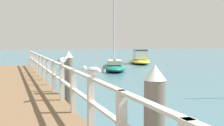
{
  "coord_description": "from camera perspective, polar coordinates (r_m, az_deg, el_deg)",
  "views": [
    {
      "loc": [
        -0.16,
        0.17,
        2.15
      ],
      "look_at": [
        3.56,
        11.37,
        1.33
      ],
      "focal_mm": 50.29,
      "sensor_mm": 36.0,
      "label": 1
    }
  ],
  "objects": [
    {
      "name": "dock_piling_far",
      "position": [
        9.96,
        -7.89,
        -3.09
      ],
      "size": [
        0.29,
        0.29,
        1.85
      ],
      "color": "#6B6056",
      "rests_on": "ground_plane"
    },
    {
      "name": "boat_5",
      "position": [
        22.92,
        0.38,
        -0.58
      ],
      "size": [
        2.92,
        5.18,
        5.89
      ],
      "rotation": [
        0.0,
        0.0,
        -0.26
      ],
      "color": "#197266",
      "rests_on": "ground_plane"
    },
    {
      "name": "seagull_foreground",
      "position": [
        5.46,
        -3.42,
        -1.38
      ],
      "size": [
        0.41,
        0.31,
        0.21
      ],
      "rotation": [
        0.0,
        0.0,
        0.95
      ],
      "color": "white",
      "rests_on": "pier_railing"
    },
    {
      "name": "pier_railing",
      "position": [
        11.22,
        -11.07,
        -1.33
      ],
      "size": [
        0.12,
        21.03,
        1.0
      ],
      "color": "beige",
      "rests_on": "pier_deck"
    },
    {
      "name": "seagull_background",
      "position": [
        8.67,
        -8.94,
        0.56
      ],
      "size": [
        0.34,
        0.4,
        0.21
      ],
      "rotation": [
        0.0,
        0.0,
        5.6
      ],
      "color": "white",
      "rests_on": "pier_railing"
    },
    {
      "name": "pier_deck",
      "position": [
        11.24,
        -17.38,
        -5.92
      ],
      "size": [
        2.66,
        22.51,
        0.51
      ],
      "primitive_type": "cube",
      "color": "brown",
      "rests_on": "ground_plane"
    },
    {
      "name": "boat_6",
      "position": [
        30.25,
        5.05,
        0.75
      ],
      "size": [
        3.1,
        5.6,
        1.39
      ],
      "rotation": [
        0.0,
        0.0,
        2.89
      ],
      "color": "gold",
      "rests_on": "ground_plane"
    }
  ]
}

